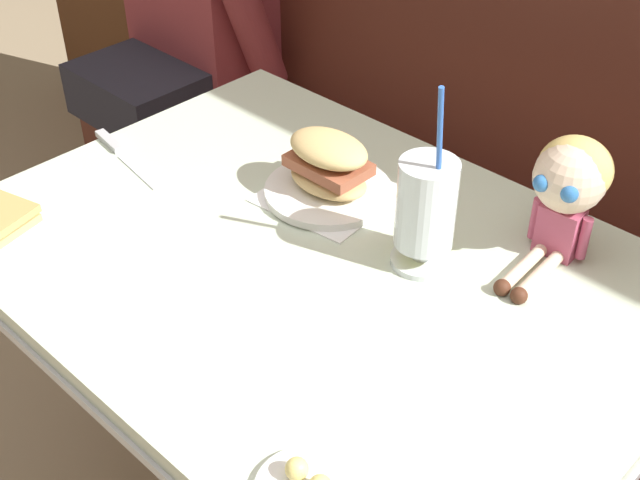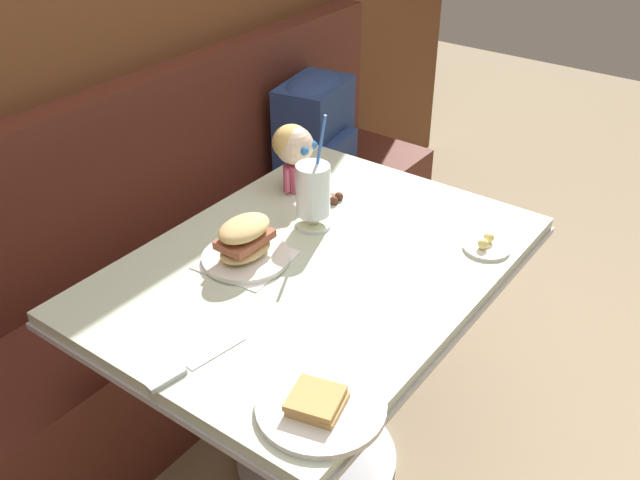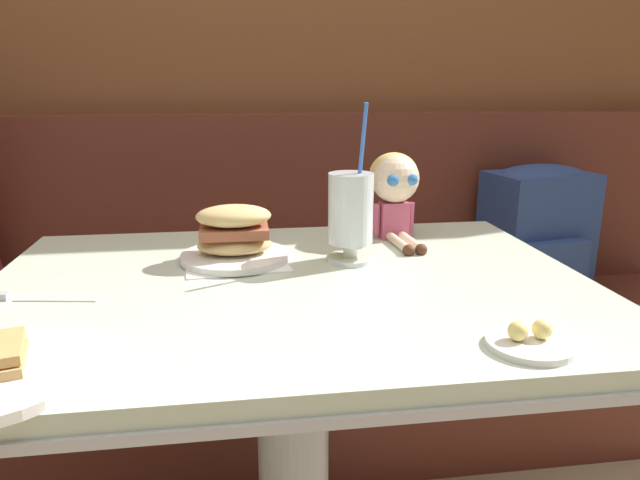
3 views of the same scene
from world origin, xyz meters
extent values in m
cube|color=brown|center=(0.00, 1.05, 1.20)|extent=(4.40, 0.08, 2.40)
cube|color=#512319|center=(0.00, 0.77, 0.23)|extent=(2.60, 0.48, 0.45)
cube|color=#512319|center=(0.00, 0.96, 0.73)|extent=(2.60, 0.10, 0.55)
cube|color=beige|center=(0.00, 0.18, 0.72)|extent=(1.10, 0.80, 0.03)
cube|color=#B7BABF|center=(0.00, 0.18, 0.70)|extent=(1.11, 0.81, 0.02)
cylinder|color=#A5A8AD|center=(0.00, 0.18, 0.37)|extent=(0.14, 0.14, 0.65)
cylinder|color=silver|center=(0.13, 0.29, 0.74)|extent=(0.10, 0.10, 0.01)
cylinder|color=silver|center=(0.13, 0.29, 0.77)|extent=(0.03, 0.03, 0.03)
cylinder|color=silver|center=(0.13, 0.29, 0.85)|extent=(0.09, 0.09, 0.14)
cylinder|color=#E0DB6B|center=(0.13, 0.29, 0.84)|extent=(0.08, 0.08, 0.13)
cylinder|color=blue|center=(0.15, 0.28, 0.95)|extent=(0.02, 0.04, 0.22)
cube|color=white|center=(-0.10, 0.32, 0.74)|extent=(0.22, 0.22, 0.00)
cylinder|color=white|center=(-0.10, 0.32, 0.75)|extent=(0.22, 0.22, 0.01)
ellipsoid|color=tan|center=(-0.10, 0.32, 0.77)|extent=(0.15, 0.10, 0.04)
cube|color=#995138|center=(-0.10, 0.32, 0.80)|extent=(0.14, 0.09, 0.02)
ellipsoid|color=tan|center=(-0.10, 0.32, 0.83)|extent=(0.15, 0.10, 0.04)
cylinder|color=white|center=(0.30, -0.14, 0.74)|extent=(0.12, 0.12, 0.01)
sphere|color=#F4E07A|center=(0.28, -0.14, 0.76)|extent=(0.03, 0.03, 0.03)
sphere|color=#F4E07A|center=(0.32, -0.13, 0.76)|extent=(0.03, 0.03, 0.03)
cube|color=silver|center=(-0.40, 0.14, 0.74)|extent=(0.14, 0.04, 0.00)
cube|color=#B74C6B|center=(0.27, 0.45, 0.78)|extent=(0.07, 0.04, 0.08)
sphere|color=beige|center=(0.27, 0.45, 0.88)|extent=(0.11, 0.11, 0.11)
ellipsoid|color=#D8B766|center=(0.26, 0.46, 0.89)|extent=(0.12, 0.11, 0.10)
sphere|color=#2D6BB2|center=(0.25, 0.40, 0.88)|extent=(0.03, 0.03, 0.03)
sphere|color=#2D6BB2|center=(0.29, 0.40, 0.88)|extent=(0.03, 0.03, 0.03)
cylinder|color=beige|center=(0.26, 0.37, 0.75)|extent=(0.03, 0.12, 0.02)
cylinder|color=beige|center=(0.28, 0.37, 0.75)|extent=(0.03, 0.12, 0.02)
sphere|color=#4C2819|center=(0.26, 0.31, 0.75)|extent=(0.03, 0.03, 0.03)
sphere|color=#4C2819|center=(0.29, 0.31, 0.75)|extent=(0.03, 0.03, 0.03)
cylinder|color=#B74C6B|center=(0.22, 0.45, 0.79)|extent=(0.02, 0.02, 0.07)
cylinder|color=#B74C6B|center=(0.31, 0.45, 0.79)|extent=(0.02, 0.02, 0.07)
cube|color=navy|center=(0.81, 0.79, 0.64)|extent=(0.33, 0.25, 0.38)
cube|color=navy|center=(0.81, 0.67, 0.56)|extent=(0.22, 0.09, 0.17)
ellipsoid|color=navy|center=(0.81, 0.79, 0.82)|extent=(0.31, 0.24, 0.07)
camera|label=1|loc=(0.72, -0.55, 1.55)|focal=47.09mm
camera|label=2|loc=(-1.18, -0.70, 1.74)|focal=40.28mm
camera|label=3|loc=(-0.09, -0.82, 1.09)|focal=32.51mm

